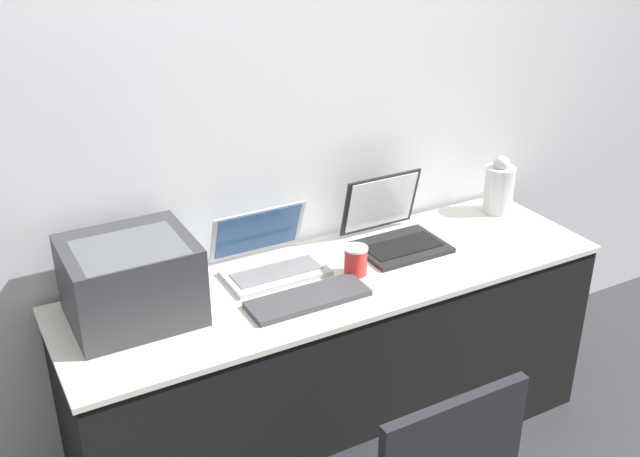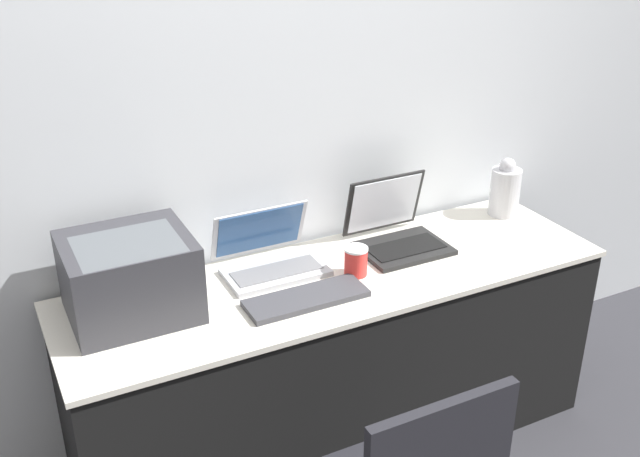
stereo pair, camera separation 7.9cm
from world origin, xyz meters
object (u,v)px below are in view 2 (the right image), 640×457
object	(u,v)px
coffee_cup	(356,261)
metal_pitcher	(505,190)
laptop_left	(270,256)
laptop_right	(396,232)
printer	(129,275)
external_keyboard	(306,298)

from	to	relation	value
coffee_cup	metal_pitcher	world-z (taller)	metal_pitcher
laptop_left	laptop_right	world-z (taller)	laptop_right
laptop_left	laptop_right	distance (m)	0.50
laptop_left	coffee_cup	xyz separation A→B (m)	(0.25, -0.17, 0.00)
printer	laptop_right	distance (m)	1.00
laptop_right	metal_pitcher	world-z (taller)	laptop_right
laptop_left	metal_pitcher	world-z (taller)	metal_pitcher
external_keyboard	metal_pitcher	xyz separation A→B (m)	(1.01, 0.26, 0.10)
laptop_left	printer	bearing A→B (deg)	-171.19
laptop_right	external_keyboard	size ratio (longest dim) A/B	0.78
coffee_cup	external_keyboard	bearing A→B (deg)	-160.02
printer	coffee_cup	xyz separation A→B (m)	(0.75, -0.10, -0.09)
printer	external_keyboard	xyz separation A→B (m)	(0.52, -0.18, -0.13)
metal_pitcher	laptop_right	bearing A→B (deg)	-175.54
laptop_left	coffee_cup	bearing A→B (deg)	-35.08
laptop_left	laptop_right	bearing A→B (deg)	-5.16
coffee_cup	laptop_left	bearing A→B (deg)	144.92
printer	laptop_left	xyz separation A→B (m)	(0.50, 0.08, -0.09)
printer	laptop_left	distance (m)	0.52
external_keyboard	coffee_cup	xyz separation A→B (m)	(0.23, 0.08, 0.04)
printer	metal_pitcher	distance (m)	1.53
printer	laptop_left	bearing A→B (deg)	8.81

